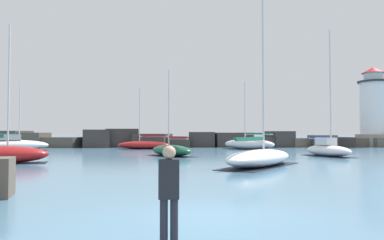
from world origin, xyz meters
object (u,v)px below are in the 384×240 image
Objects in this scene: lighthouse at (374,113)px; sailboat_moored_7 at (144,145)px; sailboat_moored_2 at (0,154)px; sailboat_moored_3 at (13,145)px; sailboat_moored_1 at (328,149)px; sailboat_moored_4 at (249,144)px; person_on_rocks at (169,190)px; sailboat_moored_0 at (171,150)px; sailboat_moored_5 at (260,157)px.

sailboat_moored_7 is at bearing -167.05° from lighthouse.
sailboat_moored_3 is (-7.00, 17.71, 0.07)m from sailboat_moored_2.
sailboat_moored_3 is at bearing 111.56° from sailboat_moored_2.
sailboat_moored_7 is (14.19, 3.75, -0.17)m from sailboat_moored_3.
sailboat_moored_4 is (-4.42, 13.21, 0.02)m from sailboat_moored_1.
sailboat_moored_2 is at bearing -68.44° from sailboat_moored_3.
sailboat_moored_4 is 39.30m from person_on_rocks.
sailboat_moored_2 is 1.19× the size of sailboat_moored_3.
lighthouse reaches higher than sailboat_moored_1.
sailboat_moored_7 is at bearing 71.47° from sailboat_moored_2.
lighthouse is 22.33m from sailboat_moored_4.
sailboat_moored_0 is 13.45m from sailboat_moored_1.
sailboat_moored_4 is at bearing 77.76° from person_on_rocks.
lighthouse is at bearing 54.70° from sailboat_moored_1.
sailboat_moored_5 is at bearing -40.50° from sailboat_moored_3.
lighthouse is 49.63m from sailboat_moored_2.
sailboat_moored_7 is (7.19, 21.46, -0.09)m from sailboat_moored_2.
person_on_rocks is at bearing -107.30° from sailboat_moored_5.
lighthouse is 1.50× the size of sailboat_moored_3.
lighthouse is 1.53× the size of sailboat_moored_7.
sailboat_moored_1 is 22.52m from sailboat_moored_7.
sailboat_moored_7 is 4.24× the size of person_on_rocks.
sailboat_moored_4 is 1.09× the size of sailboat_moored_7.
sailboat_moored_4 is at bearing -5.81° from sailboat_moored_7.
sailboat_moored_1 is 12.21m from sailboat_moored_5.
sailboat_moored_7 is (-32.84, -7.55, -4.43)m from lighthouse.
person_on_rocks is (-28.37, -47.26, -3.94)m from lighthouse.
lighthouse is 1.54× the size of sailboat_moored_0.
sailboat_moored_0 is at bearing -143.62° from lighthouse.
sailboat_moored_3 is (-31.41, 10.77, 0.06)m from sailboat_moored_1.
sailboat_moored_4 is at bearing 81.43° from sailboat_moored_5.
person_on_rocks is at bearing -88.50° from sailboat_moored_0.
sailboat_moored_1 reaches higher than sailboat_moored_7.
sailboat_moored_4 reaches higher than sailboat_moored_0.
sailboat_moored_5 is at bearing -60.84° from sailboat_moored_0.
sailboat_moored_2 is at bearing -108.53° from sailboat_moored_7.
sailboat_moored_7 is (-9.39, 23.89, -0.02)m from sailboat_moored_5.
sailboat_moored_4 reaches higher than sailboat_moored_7.
sailboat_moored_1 is 1.39× the size of sailboat_moored_3.
lighthouse is 1.26× the size of sailboat_moored_2.
lighthouse reaches higher than sailboat_moored_2.
sailboat_moored_0 is at bearing 119.16° from sailboat_moored_5.
sailboat_moored_5 is at bearing -126.72° from lighthouse.
sailboat_moored_0 is at bearing -125.66° from sailboat_moored_4.
person_on_rocks is at bearing -57.43° from sailboat_moored_2.
lighthouse reaches higher than sailboat_moored_3.
sailboat_moored_2 is 0.88× the size of sailboat_moored_5.
lighthouse is at bearing 35.93° from sailboat_moored_2.
lighthouse is at bearing 12.95° from sailboat_moored_7.
person_on_rocks is at bearing -116.85° from sailboat_moored_1.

